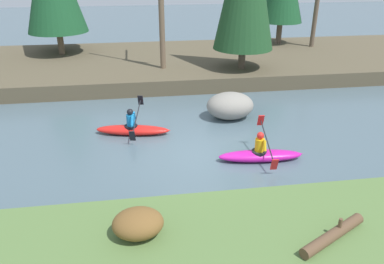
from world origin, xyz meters
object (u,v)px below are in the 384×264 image
boulder_midstream (230,106)px  driftwood_log (333,235)px  kayaker_middle (133,129)px  kayaker_lead (261,154)px

boulder_midstream → driftwood_log: (0.22, -8.09, 0.16)m
kayaker_middle → boulder_midstream: kayaker_middle is taller
kayaker_lead → driftwood_log: size_ratio=1.56×
kayaker_middle → boulder_midstream: 4.04m
boulder_midstream → driftwood_log: size_ratio=1.07×
kayaker_lead → driftwood_log: (0.06, -4.48, 0.48)m
kayaker_middle → boulder_midstream: (3.90, 1.00, 0.32)m
kayaker_middle → driftwood_log: size_ratio=1.57×
kayaker_middle → driftwood_log: (4.12, -7.09, 0.48)m
kayaker_middle → kayaker_lead: bearing=-21.9°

